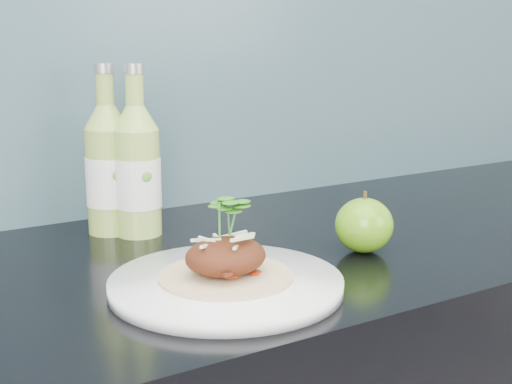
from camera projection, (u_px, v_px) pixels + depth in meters
subway_backsplash at (105, 2)px, 1.14m from camera, size 4.00×0.02×0.70m
dinner_plate at (226, 284)px, 0.85m from camera, size 0.30×0.30×0.02m
pork_taco at (226, 254)px, 0.84m from camera, size 0.16×0.16×0.10m
green_apple at (364, 225)px, 1.00m from camera, size 0.10×0.10×0.09m
cider_bottle_left at (109, 170)px, 1.08m from camera, size 0.09×0.09×0.26m
cider_bottle_right at (137, 171)px, 1.07m from camera, size 0.08×0.08×0.26m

